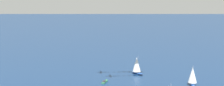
# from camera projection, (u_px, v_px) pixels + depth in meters

# --- Properties ---
(sailboat_far_port) EXTENTS (10.28, 6.26, 12.85)m
(sailboat_far_port) POSITION_uv_depth(u_px,v_px,m) (137.00, 65.00, 220.68)
(sailboat_far_port) COLOR #23478C
(sailboat_far_port) RESTS_ON ground_plane
(motorboat_far_stbd) EXTENTS (5.75, 6.47, 2.00)m
(motorboat_far_stbd) POSITION_uv_depth(u_px,v_px,m) (105.00, 82.00, 198.76)
(motorboat_far_stbd) COLOR #33704C
(motorboat_far_stbd) RESTS_ON ground_plane
(sailboat_offshore) EXTENTS (9.15, 7.83, 12.21)m
(sailboat_offshore) POSITION_uv_depth(u_px,v_px,m) (193.00, 76.00, 192.40)
(sailboat_offshore) COLOR #23478C
(sailboat_offshore) RESTS_ON ground_plane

